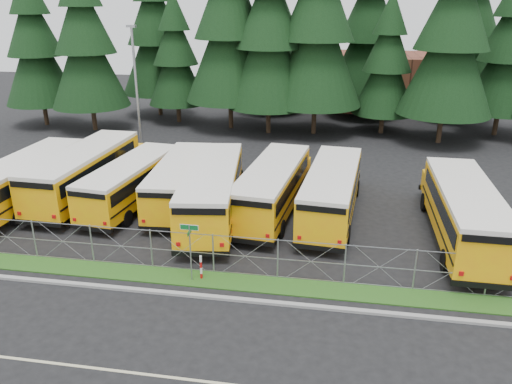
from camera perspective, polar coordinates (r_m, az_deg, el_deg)
ground at (r=24.40m, az=-1.96°, el=-8.21°), size 120.00×120.00×0.00m
curb at (r=21.79m, az=-3.59°, el=-12.02°), size 50.00×0.25×0.12m
grass_verge at (r=22.96m, az=-2.80°, el=-10.20°), size 50.00×1.40×0.06m
road_lane_line at (r=18.07m, az=-7.28°, el=-20.54°), size 50.00×0.12×0.01m
chainlink_fence at (r=23.06m, az=-2.48°, el=-7.25°), size 44.00×0.10×2.00m
brick_building at (r=61.49m, az=11.22°, el=12.45°), size 22.00×10.00×6.00m
bus_0 at (r=33.97m, az=-24.37°, el=1.29°), size 2.99×11.49×2.99m
bus_1 at (r=33.60m, az=-18.62°, el=2.08°), size 3.32×12.28×3.19m
bus_2 at (r=31.59m, az=-13.76°, el=1.02°), size 3.63×10.88×2.80m
bus_3 at (r=31.15m, az=-8.56°, el=1.11°), size 3.31×10.80×2.79m
bus_4 at (r=28.81m, az=-4.92°, el=-0.00°), size 4.45×12.43×3.19m
bus_5 at (r=29.51m, az=2.05°, el=0.41°), size 3.92×11.69×3.01m
bus_6 at (r=29.20m, az=8.70°, el=-0.06°), size 3.72×11.68×3.01m
bus_east at (r=28.07m, az=22.49°, el=-2.26°), size 2.99×12.03×3.14m
street_sign at (r=22.26m, az=-7.57°, el=-5.53°), size 0.84×0.55×2.81m
striped_bollard at (r=23.01m, az=-6.30°, el=-8.58°), size 0.11×0.11×1.20m
light_standard at (r=41.14m, az=-13.51°, el=11.60°), size 0.70×0.35×10.14m
conifer_0 at (r=54.36m, az=-23.90°, el=14.82°), size 6.82×6.82×15.08m
conifer_1 at (r=50.40m, az=-18.93°, el=15.65°), size 7.26×7.26×16.05m
conifer_2 at (r=52.04m, az=-9.17°, el=14.89°), size 5.85×5.85×12.93m
conifer_3 at (r=48.63m, az=-3.08°, el=18.18°), size 8.51×8.51×18.83m
conifer_4 at (r=46.71m, az=1.50°, el=17.10°), size 7.80×7.80×17.24m
conifer_5 at (r=46.68m, az=7.07°, el=17.88°), size 8.47×8.47×18.74m
conifer_6 at (r=48.32m, az=14.74°, el=13.93°), size 5.79×5.79×12.79m
conifer_7 at (r=46.14m, az=21.49°, el=15.94°), size 8.00×8.00×17.69m
conifer_8 at (r=51.21m, az=26.89°, el=13.99°), size 6.75×6.75×14.94m
conifer_10 at (r=55.59m, az=-11.44°, el=17.05°), size 7.51×7.51×16.62m
conifer_11 at (r=56.18m, az=1.80°, el=18.00°), size 7.98×7.98×17.64m
conifer_12 at (r=54.67m, az=12.69°, el=17.31°), size 7.86×7.86×17.39m
conifer_13 at (r=56.19m, az=23.05°, el=16.53°), size 8.07×8.07×17.85m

